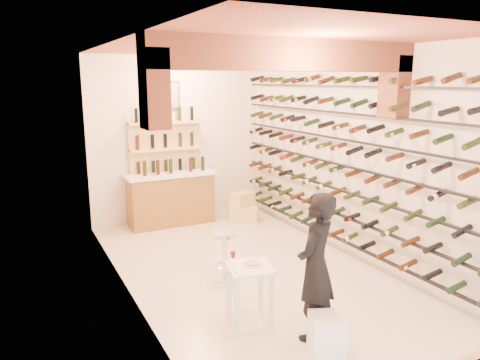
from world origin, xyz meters
The scene contains 11 objects.
ground centered at (0.00, 0.00, 0.00)m, with size 6.00×6.00×0.00m, color beige.
room_shell centered at (0.00, -0.26, 2.25)m, with size 3.52×6.02×3.21m.
wine_rack centered at (1.53, 0.00, 1.55)m, with size 0.32×5.70×2.56m.
back_counter centered at (-0.30, 2.65, 0.53)m, with size 1.70×0.62×1.29m.
back_shelving centered at (-0.30, 2.89, 1.17)m, with size 1.40×0.31×2.73m.
tasting_table centered at (-0.71, -1.34, 0.57)m, with size 0.57×0.57×0.85m.
white_stool centered at (-0.29, -2.23, 0.21)m, with size 0.33×0.33×0.42m, color white.
person centered at (-0.21, -1.89, 0.81)m, with size 0.59×0.39×1.61m, color black.
chrome_barstool centered at (-0.45, -0.11, 0.39)m, with size 0.35×0.35×0.68m.
crate_lower centered at (1.02, 2.20, 0.16)m, with size 0.55×0.38×0.33m, color #D4B974.
crate_upper centered at (1.02, 2.20, 0.45)m, with size 0.43×0.29×0.25m, color #D4B974.
Camera 1 is at (-2.99, -5.59, 2.74)m, focal length 34.41 mm.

